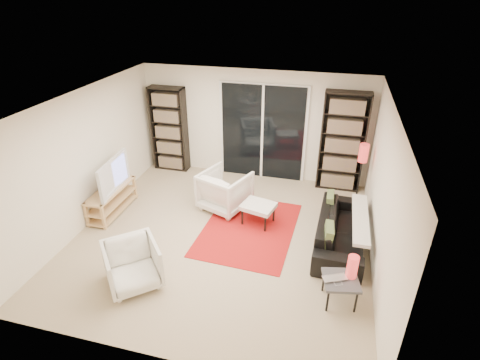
# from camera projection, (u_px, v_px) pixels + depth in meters

# --- Properties ---
(floor) EXTENTS (5.00, 5.00, 0.00)m
(floor) POSITION_uv_depth(u_px,v_px,m) (222.00, 236.00, 6.60)
(floor) COLOR tan
(floor) RESTS_ON ground
(wall_back) EXTENTS (5.00, 0.02, 2.40)m
(wall_back) POSITION_uv_depth(u_px,v_px,m) (254.00, 125.00, 8.18)
(wall_back) COLOR white
(wall_back) RESTS_ON ground
(wall_front) EXTENTS (5.00, 0.02, 2.40)m
(wall_front) POSITION_uv_depth(u_px,v_px,m) (150.00, 282.00, 3.90)
(wall_front) COLOR white
(wall_front) RESTS_ON ground
(wall_left) EXTENTS (0.02, 5.00, 2.40)m
(wall_left) POSITION_uv_depth(u_px,v_px,m) (85.00, 159.00, 6.59)
(wall_left) COLOR white
(wall_left) RESTS_ON ground
(wall_right) EXTENTS (0.02, 5.00, 2.40)m
(wall_right) POSITION_uv_depth(u_px,v_px,m) (383.00, 195.00, 5.49)
(wall_right) COLOR white
(wall_right) RESTS_ON ground
(ceiling) EXTENTS (5.00, 5.00, 0.02)m
(ceiling) POSITION_uv_depth(u_px,v_px,m) (218.00, 103.00, 5.47)
(ceiling) COLOR white
(ceiling) RESTS_ON wall_back
(sliding_door) EXTENTS (1.92, 0.08, 2.16)m
(sliding_door) POSITION_uv_depth(u_px,v_px,m) (262.00, 133.00, 8.17)
(sliding_door) COLOR white
(sliding_door) RESTS_ON ground
(bookshelf_left) EXTENTS (0.80, 0.30, 1.95)m
(bookshelf_left) POSITION_uv_depth(u_px,v_px,m) (169.00, 129.00, 8.57)
(bookshelf_left) COLOR black
(bookshelf_left) RESTS_ON ground
(bookshelf_right) EXTENTS (0.90, 0.30, 2.10)m
(bookshelf_right) POSITION_uv_depth(u_px,v_px,m) (342.00, 142.00, 7.68)
(bookshelf_right) COLOR black
(bookshelf_right) RESTS_ON ground
(tv_stand) EXTENTS (0.39, 1.23, 0.50)m
(tv_stand) POSITION_uv_depth(u_px,v_px,m) (112.00, 200.00, 7.19)
(tv_stand) COLOR tan
(tv_stand) RESTS_ON floor
(tv) EXTENTS (0.24, 1.10, 0.63)m
(tv) POSITION_uv_depth(u_px,v_px,m) (108.00, 174.00, 6.93)
(tv) COLOR black
(tv) RESTS_ON tv_stand
(rug) EXTENTS (1.69, 2.22, 0.01)m
(rug) POSITION_uv_depth(u_px,v_px,m) (249.00, 229.00, 6.79)
(rug) COLOR #AD1514
(rug) RESTS_ON floor
(sofa) EXTENTS (0.85, 1.98, 0.57)m
(sofa) POSITION_uv_depth(u_px,v_px,m) (341.00, 230.00, 6.28)
(sofa) COLOR black
(sofa) RESTS_ON floor
(armchair_back) EXTENTS (1.08, 1.09, 0.78)m
(armchair_back) POSITION_uv_depth(u_px,v_px,m) (225.00, 190.00, 7.26)
(armchair_back) COLOR silver
(armchair_back) RESTS_ON floor
(armchair_front) EXTENTS (1.05, 1.05, 0.69)m
(armchair_front) POSITION_uv_depth(u_px,v_px,m) (133.00, 265.00, 5.41)
(armchair_front) COLOR silver
(armchair_front) RESTS_ON floor
(ottoman) EXTENTS (0.67, 0.59, 0.40)m
(ottoman) POSITION_uv_depth(u_px,v_px,m) (258.00, 207.00, 6.80)
(ottoman) COLOR silver
(ottoman) RESTS_ON floor
(side_table) EXTENTS (0.56, 0.56, 0.40)m
(side_table) POSITION_uv_depth(u_px,v_px,m) (341.00, 282.00, 5.10)
(side_table) COLOR #404044
(side_table) RESTS_ON floor
(laptop) EXTENTS (0.39, 0.34, 0.03)m
(laptop) POSITION_uv_depth(u_px,v_px,m) (336.00, 281.00, 5.03)
(laptop) COLOR silver
(laptop) RESTS_ON side_table
(table_lamp) EXTENTS (0.15, 0.15, 0.33)m
(table_lamp) POSITION_uv_depth(u_px,v_px,m) (352.00, 267.00, 5.05)
(table_lamp) COLOR red
(table_lamp) RESTS_ON side_table
(floor_lamp) EXTENTS (0.20, 0.20, 1.30)m
(floor_lamp) POSITION_uv_depth(u_px,v_px,m) (362.00, 160.00, 7.08)
(floor_lamp) COLOR black
(floor_lamp) RESTS_ON floor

